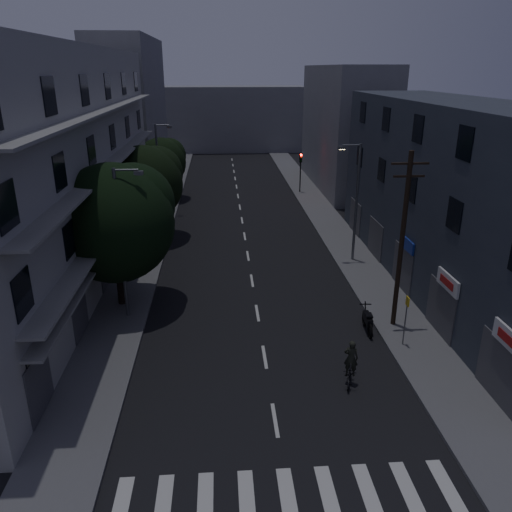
{
  "coord_description": "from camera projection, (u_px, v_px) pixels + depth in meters",
  "views": [
    {
      "loc": [
        -1.89,
        -13.64,
        12.71
      ],
      "look_at": [
        0.0,
        12.0,
        3.0
      ],
      "focal_mm": 35.0,
      "sensor_mm": 36.0,
      "label": 1
    }
  ],
  "objects": [
    {
      "name": "street_lamp_left_near",
      "position": [
        123.0,
        237.0,
        25.53
      ],
      "size": [
        1.51,
        0.25,
        8.0
      ],
      "color": "#565A5E",
      "rests_on": "sidewalk_left"
    },
    {
      "name": "lane_markings",
      "position": [
        241.0,
        213.0,
        46.5
      ],
      "size": [
        0.15,
        60.5,
        0.01
      ],
      "color": "beige",
      "rests_on": "ground"
    },
    {
      "name": "motorcycle",
      "position": [
        367.0,
        321.0,
        25.57
      ],
      "size": [
        0.61,
        2.12,
        1.36
      ],
      "rotation": [
        0.0,
        0.0,
        -0.07
      ],
      "color": "black",
      "rests_on": "ground"
    },
    {
      "name": "bus_stop_sign",
      "position": [
        406.0,
        312.0,
        23.6
      ],
      "size": [
        0.06,
        0.35,
        2.52
      ],
      "color": "#595B60",
      "rests_on": "sidewalk_right"
    },
    {
      "name": "traffic_signal_far_left",
      "position": [
        176.0,
        166.0,
        52.43
      ],
      "size": [
        0.28,
        0.37,
        4.1
      ],
      "color": "black",
      "rests_on": "sidewalk_left"
    },
    {
      "name": "street_lamp_left_far",
      "position": [
        159.0,
        165.0,
        44.61
      ],
      "size": [
        1.51,
        0.25,
        8.0
      ],
      "color": "#5A5C62",
      "rests_on": "sidewalk_left"
    },
    {
      "name": "ground",
      "position": [
        244.0,
        234.0,
        40.67
      ],
      "size": [
        160.0,
        160.0,
        0.0
      ],
      "primitive_type": "plane",
      "color": "black",
      "rests_on": "ground"
    },
    {
      "name": "building_far_right",
      "position": [
        344.0,
        128.0,
        55.06
      ],
      "size": [
        6.0,
        20.0,
        13.0
      ],
      "primitive_type": "cube",
      "color": "slate",
      "rests_on": "ground"
    },
    {
      "name": "crosswalk",
      "position": [
        289.0,
        505.0,
        15.48
      ],
      "size": [
        10.9,
        3.0,
        0.01
      ],
      "color": "beige",
      "rests_on": "ground"
    },
    {
      "name": "building_far_left",
      "position": [
        132.0,
        111.0,
        58.48
      ],
      "size": [
        6.0,
        20.0,
        16.0
      ],
      "primitive_type": "cube",
      "color": "slate",
      "rests_on": "ground"
    },
    {
      "name": "traffic_signal_far_right",
      "position": [
        301.0,
        165.0,
        52.91
      ],
      "size": [
        0.28,
        0.37,
        4.1
      ],
      "color": "black",
      "rests_on": "sidewalk_right"
    },
    {
      "name": "sidewalk_left",
      "position": [
        151.0,
        236.0,
        40.13
      ],
      "size": [
        3.0,
        90.0,
        0.15
      ],
      "primitive_type": "cube",
      "color": "#565659",
      "rests_on": "ground"
    },
    {
      "name": "building_right",
      "position": [
        457.0,
        199.0,
        29.29
      ],
      "size": [
        6.19,
        28.0,
        11.0
      ],
      "color": "#2E343F",
      "rests_on": "ground"
    },
    {
      "name": "cyclist",
      "position": [
        350.0,
        369.0,
        21.23
      ],
      "size": [
        1.04,
        1.73,
        2.07
      ],
      "rotation": [
        0.0,
        0.0,
        -0.31
      ],
      "color": "black",
      "rests_on": "ground"
    },
    {
      "name": "sidewalk_right",
      "position": [
        335.0,
        231.0,
        41.16
      ],
      "size": [
        3.0,
        90.0,
        0.15
      ],
      "primitive_type": "cube",
      "color": "#565659",
      "rests_on": "ground"
    },
    {
      "name": "building_far_end",
      "position": [
        230.0,
        119.0,
        80.89
      ],
      "size": [
        24.0,
        8.0,
        10.0
      ],
      "primitive_type": "cube",
      "color": "slate",
      "rests_on": "ground"
    },
    {
      "name": "building_left",
      "position": [
        56.0,
        167.0,
        30.85
      ],
      "size": [
        7.0,
        36.0,
        14.0
      ],
      "color": "#A0A09B",
      "rests_on": "ground"
    },
    {
      "name": "tree_mid",
      "position": [
        145.0,
        181.0,
        38.05
      ],
      "size": [
        5.84,
        5.84,
        7.18
      ],
      "color": "black",
      "rests_on": "sidewalk_left"
    },
    {
      "name": "tree_far",
      "position": [
        162.0,
        161.0,
        50.09
      ],
      "size": [
        4.96,
        4.96,
        6.13
      ],
      "color": "black",
      "rests_on": "sidewalk_left"
    },
    {
      "name": "street_lamp_right",
      "position": [
        355.0,
        197.0,
        33.4
      ],
      "size": [
        1.51,
        0.25,
        8.0
      ],
      "color": "#5B5E63",
      "rests_on": "sidewalk_right"
    },
    {
      "name": "utility_pole",
      "position": [
        402.0,
        238.0,
        24.49
      ],
      "size": [
        1.8,
        0.24,
        9.0
      ],
      "color": "black",
      "rests_on": "sidewalk_right"
    },
    {
      "name": "tree_near",
      "position": [
        115.0,
        218.0,
        26.76
      ],
      "size": [
        6.48,
        6.48,
        7.99
      ],
      "color": "black",
      "rests_on": "sidewalk_left"
    }
  ]
}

